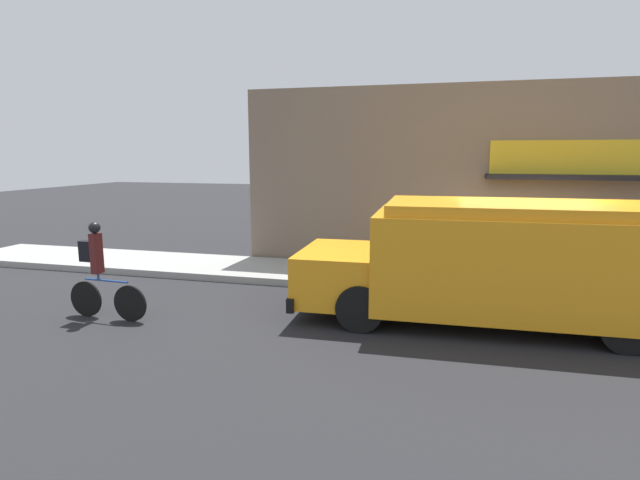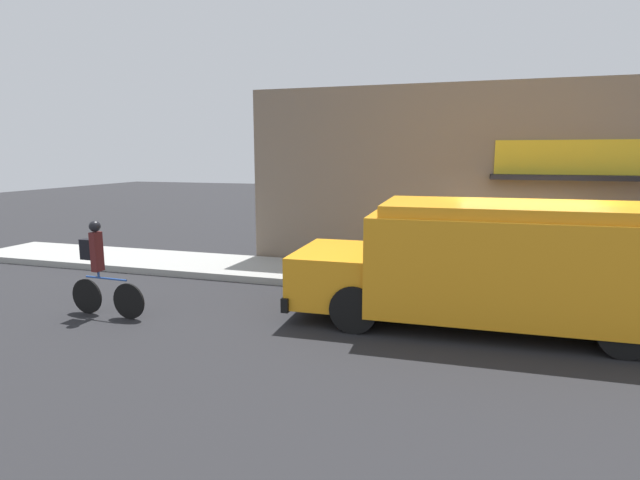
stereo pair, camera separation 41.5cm
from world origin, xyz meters
TOP-DOWN VIEW (x-y plane):
  - ground_plane at (0.00, 0.00)m, footprint 70.00×70.00m
  - sidewalk at (0.00, 1.06)m, footprint 28.00×2.13m
  - storefront at (0.03, 2.27)m, footprint 13.00×0.79m
  - school_bus at (-0.55, -1.30)m, footprint 6.33×2.74m
  - cyclist at (-7.24, -2.81)m, footprint 1.56×0.21m
  - trash_bin at (2.08, 1.12)m, footprint 0.59×0.59m

SIDE VIEW (x-z plane):
  - ground_plane at x=0.00m, z-range 0.00..0.00m
  - sidewalk at x=0.00m, z-range 0.00..0.16m
  - trash_bin at x=2.08m, z-range 0.16..0.94m
  - cyclist at x=-7.24m, z-range -0.03..1.67m
  - school_bus at x=-0.55m, z-range 0.05..2.11m
  - storefront at x=0.03m, z-range 0.01..4.46m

